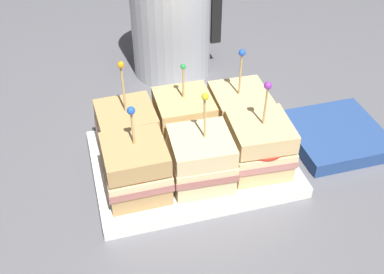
# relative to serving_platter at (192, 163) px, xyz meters

# --- Properties ---
(ground_plane) EXTENTS (6.00, 6.00, 0.00)m
(ground_plane) POSITION_rel_serving_platter_xyz_m (0.00, 0.00, -0.01)
(ground_plane) COLOR slate
(serving_platter) EXTENTS (0.30, 0.22, 0.02)m
(serving_platter) POSITION_rel_serving_platter_xyz_m (0.00, 0.00, 0.00)
(serving_platter) COLOR white
(serving_platter) RESTS_ON ground_plane
(sandwich_front_left) EXTENTS (0.09, 0.09, 0.14)m
(sandwich_front_left) POSITION_rel_serving_platter_xyz_m (-0.09, -0.04, 0.05)
(sandwich_front_left) COLOR tan
(sandwich_front_left) RESTS_ON serving_platter
(sandwich_front_center) EXTENTS (0.09, 0.09, 0.15)m
(sandwich_front_center) POSITION_rel_serving_platter_xyz_m (0.00, -0.05, 0.05)
(sandwich_front_center) COLOR beige
(sandwich_front_center) RESTS_ON serving_platter
(sandwich_front_right) EXTENTS (0.09, 0.09, 0.15)m
(sandwich_front_right) POSITION_rel_serving_platter_xyz_m (0.09, -0.04, 0.05)
(sandwich_front_right) COLOR #DBB77A
(sandwich_front_right) RESTS_ON serving_platter
(sandwich_back_left) EXTENTS (0.09, 0.09, 0.16)m
(sandwich_back_left) POSITION_rel_serving_platter_xyz_m (-0.09, 0.05, 0.05)
(sandwich_back_left) COLOR tan
(sandwich_back_left) RESTS_ON serving_platter
(sandwich_back_center) EXTENTS (0.09, 0.09, 0.14)m
(sandwich_back_center) POSITION_rel_serving_platter_xyz_m (0.00, 0.05, 0.05)
(sandwich_back_center) COLOR tan
(sandwich_back_center) RESTS_ON serving_platter
(sandwich_back_right) EXTENTS (0.09, 0.09, 0.16)m
(sandwich_back_right) POSITION_rel_serving_platter_xyz_m (0.09, 0.05, 0.05)
(sandwich_back_right) COLOR #DBB77A
(sandwich_back_right) RESTS_ON serving_platter
(kettle_steel) EXTENTS (0.17, 0.15, 0.25)m
(kettle_steel) POSITION_rel_serving_platter_xyz_m (0.04, 0.30, 0.10)
(kettle_steel) COLOR #B7BABF
(kettle_steel) RESTS_ON ground_plane
(napkin_stack) EXTENTS (0.15, 0.15, 0.02)m
(napkin_stack) POSITION_rel_serving_platter_xyz_m (0.25, 0.00, 0.00)
(napkin_stack) COLOR navy
(napkin_stack) RESTS_ON ground_plane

